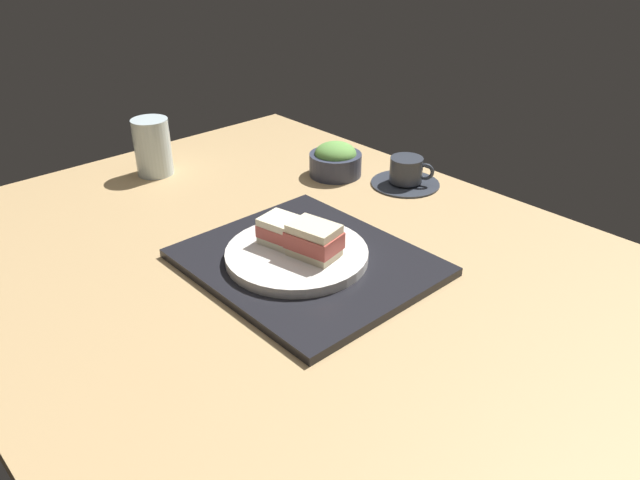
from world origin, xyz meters
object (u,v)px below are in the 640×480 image
(sandwich_far, at_px, (314,240))
(drinking_glass, at_px, (153,147))
(sandwich_near, at_px, (283,232))
(salad_bowl, at_px, (335,160))
(sandwich_plate, at_px, (299,254))
(coffee_cup, at_px, (406,174))

(sandwich_far, xyz_separation_m, drinking_glass, (-0.55, 0.02, 0.00))
(sandwich_near, xyz_separation_m, salad_bowl, (-0.21, 0.32, -0.02))
(salad_bowl, xyz_separation_m, drinking_glass, (-0.28, -0.29, 0.03))
(sandwich_plate, distance_m, salad_bowl, 0.40)
(coffee_cup, height_order, drinking_glass, drinking_glass)
(sandwich_plate, relative_size, drinking_glass, 1.89)
(sandwich_far, bearing_deg, sandwich_plate, -168.19)
(sandwich_near, relative_size, sandwich_far, 0.96)
(sandwich_plate, relative_size, salad_bowl, 2.05)
(salad_bowl, relative_size, coffee_cup, 0.78)
(sandwich_plate, height_order, sandwich_near, sandwich_near)
(sandwich_near, bearing_deg, sandwich_far, 11.81)
(sandwich_near, bearing_deg, coffee_cup, 99.85)
(sandwich_near, distance_m, drinking_glass, 0.49)
(sandwich_far, height_order, coffee_cup, sandwich_far)
(sandwich_far, height_order, salad_bowl, sandwich_far)
(sandwich_plate, height_order, drinking_glass, drinking_glass)
(sandwich_plate, height_order, coffee_cup, coffee_cup)
(sandwich_far, relative_size, drinking_glass, 0.74)
(drinking_glass, bearing_deg, sandwich_far, -1.79)
(sandwich_far, bearing_deg, drinking_glass, 178.21)
(salad_bowl, bearing_deg, sandwich_far, -48.54)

